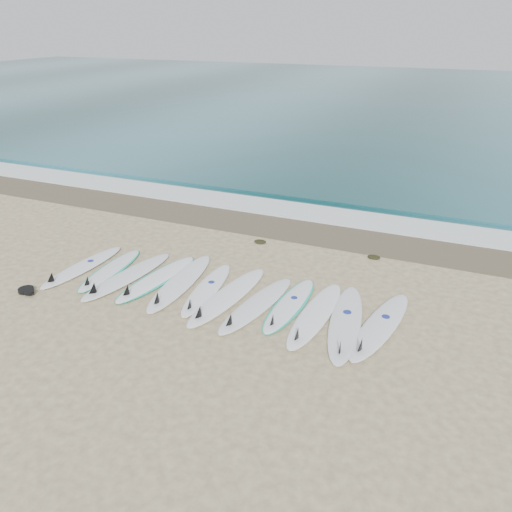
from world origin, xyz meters
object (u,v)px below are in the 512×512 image
at_px(surfboard_6, 226,297).
at_px(surfboard_11, 379,326).
at_px(surfboard_0, 81,267).
at_px(leash_coil, 27,290).

height_order(surfboard_6, surfboard_11, surfboard_6).
distance_m(surfboard_0, leash_coil, 1.36).
distance_m(surfboard_0, surfboard_6, 3.73).
relative_size(surfboard_0, surfboard_11, 0.90).
xyz_separation_m(surfboard_6, surfboard_11, (3.12, 0.12, -0.00)).
relative_size(surfboard_0, leash_coil, 5.53).
xyz_separation_m(surfboard_0, surfboard_11, (6.85, 0.20, 0.01)).
xyz_separation_m(surfboard_6, leash_coil, (-4.05, -1.40, -0.01)).
bearing_deg(surfboard_6, surfboard_0, -172.15).
bearing_deg(surfboard_6, surfboard_11, 8.98).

